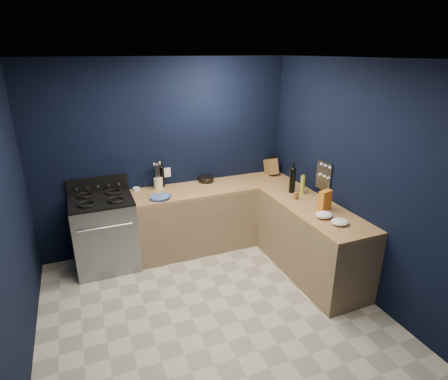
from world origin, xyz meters
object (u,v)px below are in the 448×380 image
gas_range (105,234)px  utensil_crock (158,183)px  knife_block (271,167)px  crouton_bag (325,200)px  plate_stack (160,197)px

gas_range → utensil_crock: utensil_crock is taller
utensil_crock → knife_block: size_ratio=0.63×
crouton_bag → plate_stack: bearing=130.7°
plate_stack → crouton_bag: (1.72, -1.09, 0.11)m
gas_range → plate_stack: plate_stack is taller
gas_range → plate_stack: (0.71, -0.15, 0.46)m
knife_block → crouton_bag: bearing=-93.1°
gas_range → knife_block: 2.56m
crouton_bag → utensil_crock: bearing=121.7°
plate_stack → utensil_crock: 0.38m
crouton_bag → knife_block: bearing=70.2°
plate_stack → crouton_bag: 2.03m
gas_range → utensil_crock: 0.95m
gas_range → plate_stack: bearing=-12.1°
utensil_crock → knife_block: bearing=-1.3°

